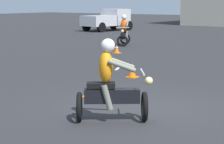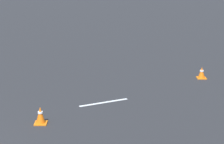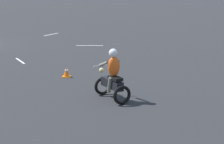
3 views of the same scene
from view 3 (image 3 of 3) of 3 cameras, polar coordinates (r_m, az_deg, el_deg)
name	(u,v)px [view 3 (image 3 of 3)]	position (r m, az deg, el deg)	size (l,w,h in m)	color
motorcycle_rider_background	(113,78)	(13.79, 0.07, -0.73)	(1.19, 1.52, 1.66)	black
traffic_cone_near_left	(66,72)	(17.15, -5.97, -0.03)	(0.32, 0.32, 0.40)	orange
lane_stripe_nw	(20,61)	(20.83, -11.90, 1.44)	(0.10, 1.53, 0.01)	silver
lane_stripe_w	(90,45)	(24.99, -2.93, 3.48)	(0.10, 1.54, 0.01)	silver
lane_stripe_sw	(51,34)	(30.08, -7.94, 4.88)	(0.10, 1.70, 0.01)	silver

